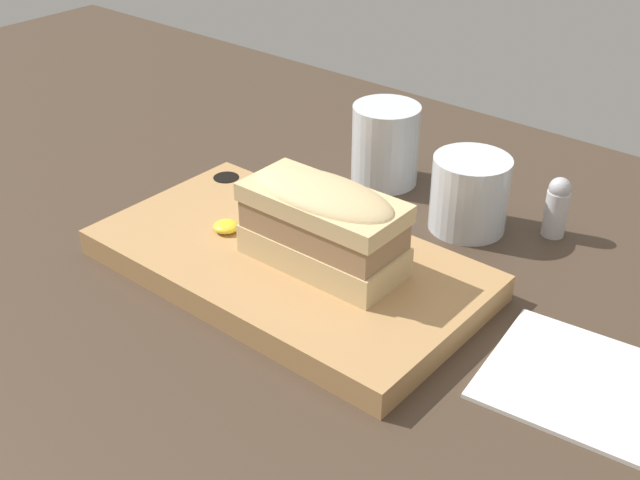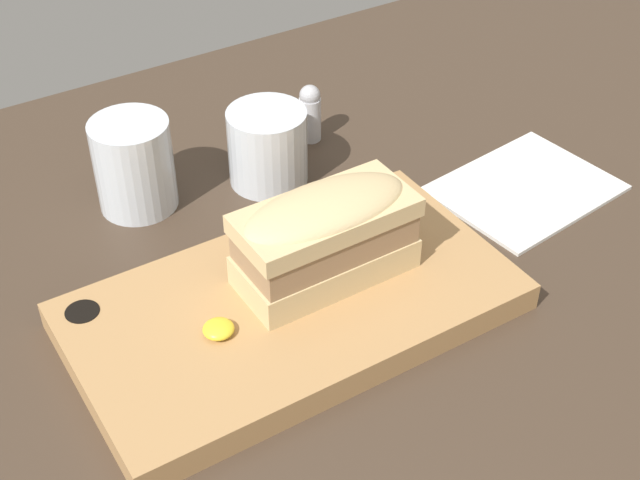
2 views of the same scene
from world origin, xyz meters
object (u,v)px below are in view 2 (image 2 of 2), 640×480
object	(u,v)px
sandwich	(325,233)
napkin	(525,189)
salt_shaker	(310,112)
water_glass	(135,170)
serving_board	(291,306)
wine_glass	(268,151)

from	to	relation	value
sandwich	napkin	distance (cm)	27.34
napkin	salt_shaker	distance (cm)	24.73
sandwich	water_glass	distance (cm)	23.60
sandwich	salt_shaker	bearing A→B (deg)	61.48
water_glass	salt_shaker	world-z (taller)	water_glass
serving_board	napkin	bearing A→B (deg)	6.61
water_glass	salt_shaker	distance (cm)	21.17
sandwich	wine_glass	distance (cm)	19.49
wine_glass	napkin	bearing A→B (deg)	-36.19
wine_glass	salt_shaker	distance (cm)	9.05
sandwich	water_glass	xyz separation A→B (cm)	(-8.58, 21.77, -3.09)
serving_board	wine_glass	bearing A→B (deg)	65.95
serving_board	water_glass	size ratio (longest dim) A/B	3.98
serving_board	wine_glass	size ratio (longest dim) A/B	4.60
water_glass	sandwich	bearing A→B (deg)	-68.50
wine_glass	water_glass	bearing A→B (deg)	166.42
napkin	serving_board	bearing A→B (deg)	-173.39
sandwich	salt_shaker	xyz separation A→B (cm)	(12.54, 23.07, -3.80)
water_glass	napkin	distance (cm)	39.90
wine_glass	serving_board	bearing A→B (deg)	-114.05
sandwich	water_glass	size ratio (longest dim) A/B	1.63
serving_board	salt_shaker	distance (cm)	29.02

